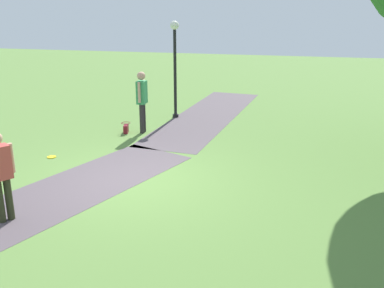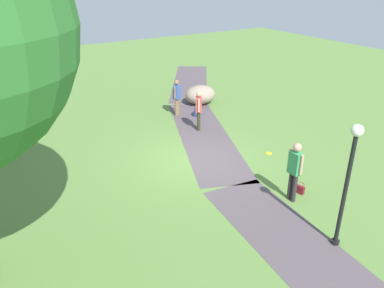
{
  "view_description": "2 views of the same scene",
  "coord_description": "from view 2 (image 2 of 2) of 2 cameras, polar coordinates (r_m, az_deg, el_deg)",
  "views": [
    {
      "loc": [
        8.64,
        3.24,
        3.79
      ],
      "look_at": [
        -0.08,
        1.26,
        0.9
      ],
      "focal_mm": 41.93,
      "sensor_mm": 36.0,
      "label": 1
    },
    {
      "loc": [
        -10.07,
        6.36,
        6.15
      ],
      "look_at": [
        -0.06,
        0.17,
        0.7
      ],
      "focal_mm": 35.61,
      "sensor_mm": 36.0,
      "label": 2
    }
  ],
  "objects": [
    {
      "name": "woman_with_handbag",
      "position": [
        11.07,
        15.14,
        -3.44
      ],
      "size": [
        0.52,
        0.24,
        1.81
      ],
      "color": "#2C2829",
      "rests_on": "ground"
    },
    {
      "name": "lamp_post",
      "position": [
        9.25,
        22.42,
        -4.09
      ],
      "size": [
        0.28,
        0.28,
        3.15
      ],
      "color": "black",
      "rests_on": "ground"
    },
    {
      "name": "frisbee_on_grass",
      "position": [
        14.16,
        11.41,
        -1.38
      ],
      "size": [
        0.23,
        0.23,
        0.02
      ],
      "color": "gold",
      "rests_on": "ground"
    },
    {
      "name": "ground_plane",
      "position": [
        13.41,
        0.48,
        -2.46
      ],
      "size": [
        48.0,
        48.0,
        0.0
      ],
      "primitive_type": "plane",
      "color": "#597E3B"
    },
    {
      "name": "spare_backpack_on_lawn",
      "position": [
        17.4,
        0.73,
        4.81
      ],
      "size": [
        0.35,
        0.35,
        0.4
      ],
      "color": "navy",
      "rests_on": "ground"
    },
    {
      "name": "footpath_segment_mid",
      "position": [
        15.39,
        1.82,
        1.3
      ],
      "size": [
        8.15,
        4.74,
        0.01
      ],
      "color": "#52474D",
      "rests_on": "ground"
    },
    {
      "name": "man_near_boulder",
      "position": [
        17.3,
        -2.29,
        7.33
      ],
      "size": [
        0.4,
        0.44,
        1.64
      ],
      "color": "olive",
      "rests_on": "ground"
    },
    {
      "name": "handbag_on_grass",
      "position": [
        11.92,
        15.74,
        -6.46
      ],
      "size": [
        0.34,
        0.33,
        0.31
      ],
      "color": "maroon",
      "rests_on": "ground"
    },
    {
      "name": "lawn_boulder",
      "position": [
        18.99,
        1.26,
        7.39
      ],
      "size": [
        1.43,
        1.66,
        0.91
      ],
      "color": "gray",
      "rests_on": "ground"
    },
    {
      "name": "passerby_on_path",
      "position": [
        15.61,
        1.02,
        5.42
      ],
      "size": [
        0.44,
        0.4,
        1.66
      ],
      "color": "#2D301B",
      "rests_on": "ground"
    },
    {
      "name": "footpath_segment_near",
      "position": [
        9.44,
        18.77,
        -17.42
      ],
      "size": [
        8.17,
        2.83,
        0.01
      ],
      "color": "#52474D",
      "rests_on": "ground"
    },
    {
      "name": "backpack_by_boulder",
      "position": [
        20.17,
        1.79,
        7.65
      ],
      "size": [
        0.34,
        0.34,
        0.4
      ],
      "color": "gray",
      "rests_on": "ground"
    },
    {
      "name": "footpath_segment_far",
      "position": [
        22.88,
        -0.25,
        9.26
      ],
      "size": [
        7.74,
        6.02,
        0.01
      ],
      "color": "#52474D",
      "rests_on": "ground"
    }
  ]
}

